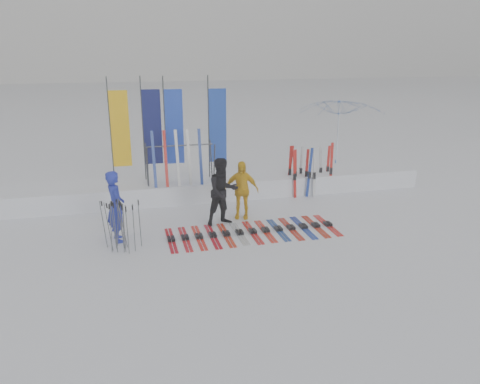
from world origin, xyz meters
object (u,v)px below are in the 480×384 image
object	(u,v)px
person_yellow	(241,190)
ski_rack	(180,158)
person_black	(223,192)
tent_canopy	(339,135)
ski_row	(253,231)
person_blue	(116,206)

from	to	relation	value
person_yellow	ski_rack	bearing A→B (deg)	149.62
person_black	tent_canopy	bearing A→B (deg)	24.61
ski_row	ski_rack	world-z (taller)	ski_rack
person_blue	person_black	distance (m)	2.81
person_blue	ski_row	world-z (taller)	person_blue
person_blue	tent_canopy	size ratio (longest dim) A/B	0.56
person_black	ski_rack	size ratio (longest dim) A/B	0.90
person_blue	person_yellow	xyz separation A→B (m)	(3.38, 0.83, -0.08)
person_blue	tent_canopy	distance (m)	9.54
person_black	ski_rack	xyz separation A→B (m)	(-0.84, 2.20, 0.47)
person_black	person_yellow	bearing A→B (deg)	17.33
person_yellow	ski_row	distance (m)	1.42
person_yellow	tent_canopy	xyz separation A→B (m)	(4.85, 3.97, 0.62)
person_black	ski_row	bearing A→B (deg)	-67.50
ski_row	ski_rack	xyz separation A→B (m)	(-1.44, 3.02, 1.35)
person_black	tent_canopy	size ratio (longest dim) A/B	0.57
person_black	person_yellow	xyz separation A→B (m)	(0.60, 0.37, -0.10)
person_black	person_yellow	size ratio (longest dim) A/B	1.12
person_yellow	tent_canopy	distance (m)	6.30
person_yellow	ski_rack	distance (m)	2.40
person_yellow	tent_canopy	world-z (taller)	tent_canopy
ski_row	ski_rack	bearing A→B (deg)	115.56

